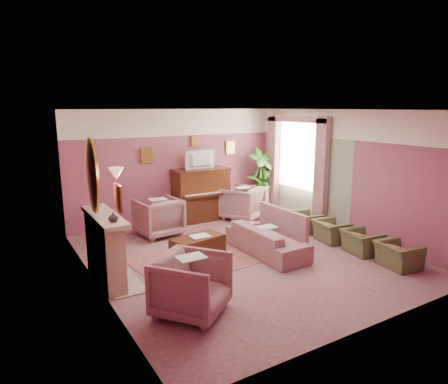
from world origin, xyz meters
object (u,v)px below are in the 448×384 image
olive_chair_a (398,251)px  olive_chair_b (362,239)px  side_table (260,199)px  floral_armchair_front (192,282)px  coffee_table (198,248)px  television (201,158)px  olive_chair_c (331,228)px  piano (201,195)px  floral_armchair_right (243,201)px  sofa (266,235)px  olive_chair_d (305,219)px  floral_armchair_left (158,215)px

olive_chair_a → olive_chair_b: bearing=90.0°
olive_chair_b → side_table: size_ratio=1.01×
floral_armchair_front → coffee_table: bearing=60.4°
television → olive_chair_c: 3.55m
piano → coffee_table: size_ratio=1.40×
floral_armchair_right → floral_armchair_front: bearing=-131.8°
olive_chair_b → olive_chair_c: 0.82m
coffee_table → sofa: sofa is taller
floral_armchair_right → side_table: 0.99m
olive_chair_c → olive_chair_d: (0.00, 0.82, 0.00)m
side_table → sofa: bearing=-123.7°
olive_chair_b → olive_chair_c: bearing=90.0°
floral_armchair_left → olive_chair_d: bearing=-26.4°
television → coffee_table: size_ratio=0.80×
sofa → floral_armchair_left: bearing=122.7°
sofa → olive_chair_a: (1.62, -1.79, -0.08)m
floral_armchair_left → olive_chair_c: 3.81m
sofa → olive_chair_d: size_ratio=2.70×
television → floral_armchair_left: television is taller
piano → olive_chair_c: 3.37m
side_table → piano: bearing=178.7°
olive_chair_b → sofa: bearing=149.2°
floral_armchair_front → olive_chair_d: bearing=27.3°
floral_armchair_left → floral_armchair_right: 2.36m
olive_chair_a → sofa: bearing=132.3°
television → floral_armchair_right: (0.94, -0.44, -1.13)m
olive_chair_b → side_table: side_table is taller
floral_armchair_right → olive_chair_b: floral_armchair_right is taller
floral_armchair_left → olive_chair_b: floral_armchair_left is taller
piano → olive_chair_b: (1.61, -3.76, -0.34)m
sofa → floral_armchair_left: floral_armchair_left is taller
side_table → floral_armchair_left: bearing=-169.8°
floral_armchair_left → side_table: bearing=10.2°
floral_armchair_front → olive_chair_d: (3.94, 2.03, -0.17)m
piano → television: 0.95m
television → floral_armchair_right: 1.54m
floral_armchair_front → olive_chair_d: size_ratio=1.34×
coffee_table → olive_chair_d: bearing=4.8°
coffee_table → olive_chair_b: size_ratio=1.42×
sofa → olive_chair_b: 1.89m
floral_armchair_right → olive_chair_c: bearing=-74.8°
television → olive_chair_a: (1.61, -4.53, -1.29)m
olive_chair_c → side_table: size_ratio=1.01×
piano → floral_armchair_front: bearing=-119.3°
piano → floral_armchair_left: bearing=-156.1°
olive_chair_a → side_table: bearing=87.4°
piano → side_table: piano is taller
coffee_table → side_table: bearing=36.6°
olive_chair_a → olive_chair_d: same height
piano → floral_armchair_right: size_ratio=1.48×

